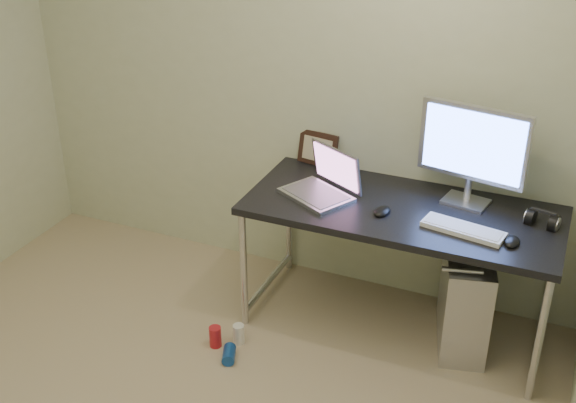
# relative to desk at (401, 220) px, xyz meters

# --- Properties ---
(wall_back) EXTENTS (3.50, 0.02, 2.50)m
(wall_back) POSITION_rel_desk_xyz_m (-0.77, 0.36, 0.58)
(wall_back) COLOR beige
(wall_back) RESTS_ON ground
(desk) EXTENTS (1.64, 0.72, 0.75)m
(desk) POSITION_rel_desk_xyz_m (0.00, 0.00, 0.00)
(desk) COLOR black
(desk) RESTS_ON ground
(tower_computer) EXTENTS (0.36, 0.58, 0.59)m
(tower_computer) POSITION_rel_desk_xyz_m (0.37, 0.01, -0.39)
(tower_computer) COLOR silver
(tower_computer) RESTS_ON ground
(cable_a) EXTENTS (0.01, 0.16, 0.69)m
(cable_a) POSITION_rel_desk_xyz_m (0.32, 0.31, -0.27)
(cable_a) COLOR black
(cable_a) RESTS_ON ground
(cable_b) EXTENTS (0.02, 0.11, 0.71)m
(cable_b) POSITION_rel_desk_xyz_m (0.41, 0.29, -0.29)
(cable_b) COLOR black
(cable_b) RESTS_ON ground
(can_red) EXTENTS (0.09, 0.09, 0.12)m
(can_red) POSITION_rel_desk_xyz_m (-0.84, -0.57, -0.61)
(can_red) COLOR red
(can_red) RESTS_ON ground
(can_white) EXTENTS (0.07, 0.07, 0.11)m
(can_white) POSITION_rel_desk_xyz_m (-0.73, -0.49, -0.62)
(can_white) COLOR white
(can_white) RESTS_ON ground
(can_blue) EXTENTS (0.11, 0.14, 0.07)m
(can_blue) POSITION_rel_desk_xyz_m (-0.72, -0.64, -0.64)
(can_blue) COLOR #16489E
(can_blue) RESTS_ON ground
(laptop) EXTENTS (0.46, 0.43, 0.25)m
(laptop) POSITION_rel_desk_xyz_m (-0.43, -0.01, 0.14)
(laptop) COLOR silver
(laptop) RESTS_ON desk
(monitor) EXTENTS (0.57, 0.20, 0.53)m
(monitor) POSITION_rel_desk_xyz_m (0.29, 0.19, 0.39)
(monitor) COLOR silver
(monitor) RESTS_ON desk
(keyboard) EXTENTS (0.42, 0.20, 0.02)m
(keyboard) POSITION_rel_desk_xyz_m (0.34, -0.13, 0.09)
(keyboard) COLOR white
(keyboard) RESTS_ON desk
(mouse_right) EXTENTS (0.08, 0.12, 0.04)m
(mouse_right) POSITION_rel_desk_xyz_m (0.58, -0.16, 0.10)
(mouse_right) COLOR black
(mouse_right) RESTS_ON desk
(mouse_left) EXTENTS (0.10, 0.13, 0.04)m
(mouse_left) POSITION_rel_desk_xyz_m (-0.08, -0.10, 0.10)
(mouse_left) COLOR black
(mouse_left) RESTS_ON desk
(headphones) EXTENTS (0.17, 0.10, 0.10)m
(headphones) POSITION_rel_desk_xyz_m (0.68, 0.09, 0.10)
(headphones) COLOR black
(headphones) RESTS_ON desk
(picture_frame) EXTENTS (0.25, 0.11, 0.20)m
(picture_frame) POSITION_rel_desk_xyz_m (-0.60, 0.33, 0.18)
(picture_frame) COLOR black
(picture_frame) RESTS_ON desk
(webcam) EXTENTS (0.05, 0.04, 0.12)m
(webcam) POSITION_rel_desk_xyz_m (-0.45, 0.29, 0.17)
(webcam) COLOR silver
(webcam) RESTS_ON desk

